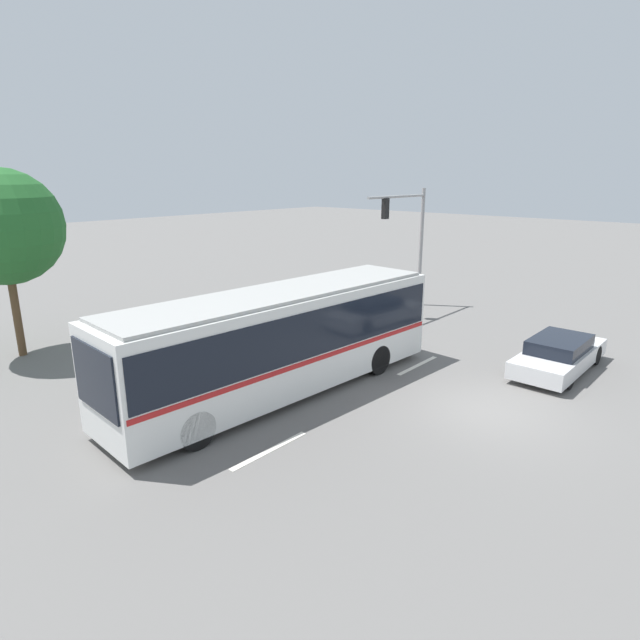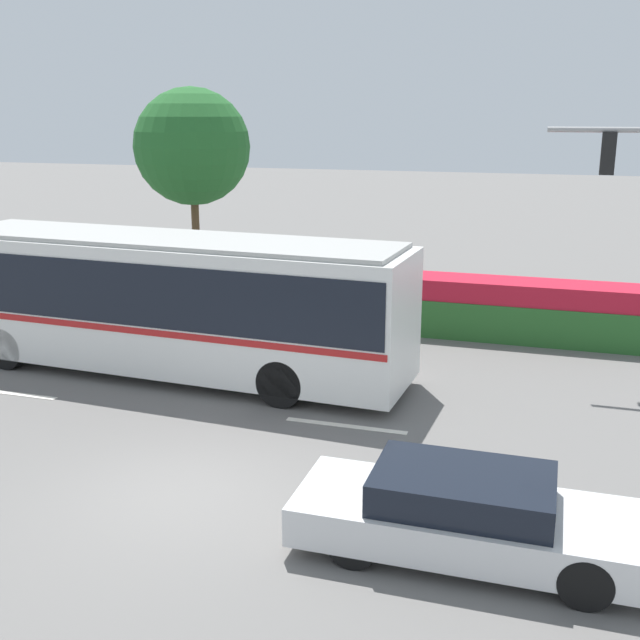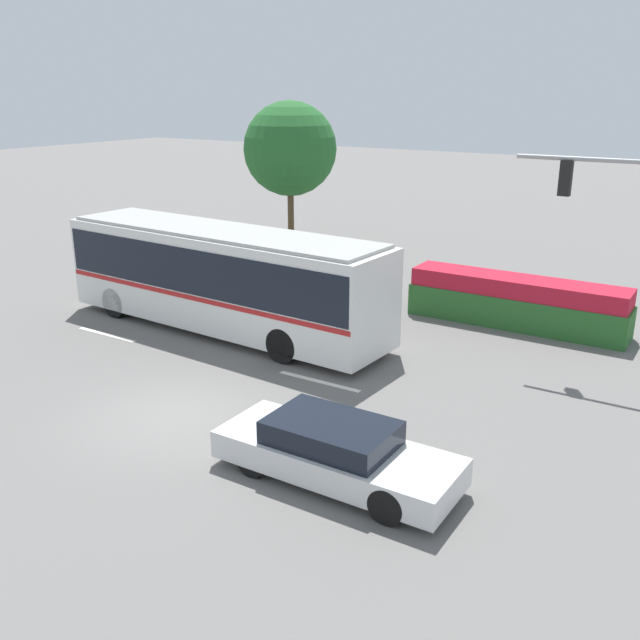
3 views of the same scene
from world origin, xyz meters
TOP-DOWN VIEW (x-y plane):
  - ground_plane at (0.00, 0.00)m, footprint 140.00×140.00m
  - city_bus at (-2.96, 5.26)m, footprint 11.27×3.15m
  - sedan_foreground at (4.54, -0.44)m, footprint 4.79×1.78m
  - flowering_hedge at (4.63, 10.49)m, footprint 6.84×1.38m
  - street_tree_left at (-7.00, 14.87)m, footprint 4.04×4.04m
  - lane_stripe_near at (1.77, 3.35)m, footprint 2.40×0.16m
  - lane_stripe_mid at (-5.67, 2.93)m, footprint 2.40×0.16m

SIDE VIEW (x-z plane):
  - ground_plane at x=0.00m, z-range 0.00..0.00m
  - lane_stripe_near at x=1.77m, z-range 0.00..0.01m
  - lane_stripe_mid at x=-5.67m, z-range 0.00..0.01m
  - sedan_foreground at x=4.54m, z-range -0.02..1.17m
  - flowering_hedge at x=4.63m, z-range -0.01..1.55m
  - city_bus at x=-2.96m, z-range 0.22..3.39m
  - street_tree_left at x=-7.00m, z-range 1.33..8.05m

